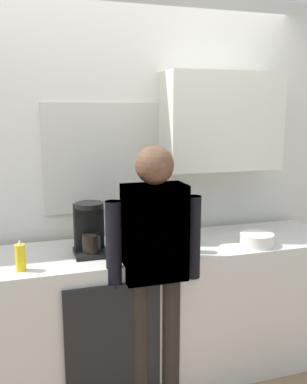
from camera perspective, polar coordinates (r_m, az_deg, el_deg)
kitchen_counter at (r=2.92m, az=-1.69°, el=-16.09°), size 2.81×0.64×0.91m
dishwasher_panel at (r=2.61m, az=-5.46°, el=-20.85°), size 0.56×0.02×0.82m
back_wall_assembly at (r=3.04m, az=-2.29°, el=2.90°), size 4.41×0.42×2.60m
coffee_maker at (r=2.62m, az=-8.72°, el=-5.26°), size 0.20×0.20×0.33m
bottle_clear_soda at (r=2.78m, az=3.90°, el=-4.32°), size 0.09×0.09×0.28m
bottle_green_wine at (r=2.63m, az=3.15°, el=-5.01°), size 0.07×0.07×0.30m
bottle_olive_oil at (r=2.81m, az=-10.17°, el=-4.63°), size 0.06×0.06×0.25m
mixing_bowl at (r=2.86m, az=13.90°, el=-6.30°), size 0.22×0.22×0.08m
dish_soap at (r=2.45m, az=-17.69°, el=-8.44°), size 0.06×0.06×0.18m
person_at_sink at (r=2.46m, az=0.13°, el=-8.93°), size 0.57×0.22×1.60m
person_guest at (r=2.46m, az=0.13°, el=-8.93°), size 0.57×0.22×1.60m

